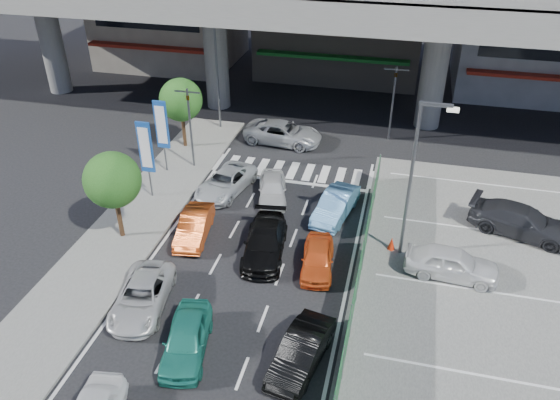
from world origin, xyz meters
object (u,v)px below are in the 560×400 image
(taxi_teal_mid, at_px, (186,339))
(sedan_black_mid, at_px, (265,242))
(street_lamp_left, at_px, (219,64))
(traffic_light_right, at_px, (395,85))
(signboard_near, at_px, (146,150))
(taxi_orange_right, at_px, (318,258))
(sedan_white_mid_left, at_px, (142,296))
(street_lamp_right, at_px, (416,169))
(wagon_silver_front_left, at_px, (226,182))
(tree_near, at_px, (112,180))
(hatch_black_mid_right, at_px, (301,352))
(sedan_white_front_mid, at_px, (272,189))
(parked_sedan_white, at_px, (452,263))
(traffic_cone, at_px, (391,243))
(crossing_wagon_silver, at_px, (283,133))
(kei_truck_front_right, at_px, (336,205))
(taxi_orange_left, at_px, (194,226))
(parked_sedan_dgrey, at_px, (521,221))
(traffic_light_left, at_px, (189,109))
(tree_far, at_px, (181,100))
(signboard_far, at_px, (162,127))

(taxi_teal_mid, relative_size, sedan_black_mid, 0.85)
(taxi_teal_mid, bearing_deg, street_lamp_left, 94.26)
(traffic_light_right, distance_m, signboard_near, 16.83)
(taxi_orange_right, bearing_deg, sedan_white_mid_left, -154.07)
(street_lamp_right, bearing_deg, wagon_silver_front_left, 160.96)
(tree_near, xyz_separation_m, sedan_white_mid_left, (3.35, -4.54, -2.76))
(wagon_silver_front_left, bearing_deg, taxi_orange_right, -29.69)
(taxi_teal_mid, relative_size, hatch_black_mid_right, 1.00)
(signboard_near, height_order, sedan_white_front_mid, signboard_near)
(parked_sedan_white, relative_size, traffic_cone, 6.14)
(tree_near, bearing_deg, crossing_wagon_silver, 66.75)
(sedan_white_mid_left, height_order, sedan_black_mid, sedan_black_mid)
(traffic_light_right, xyz_separation_m, hatch_black_mid_right, (-1.82, -21.01, -3.27))
(kei_truck_front_right, relative_size, traffic_cone, 6.04)
(street_lamp_right, height_order, taxi_orange_left, street_lamp_right)
(taxi_orange_left, height_order, parked_sedan_dgrey, parked_sedan_dgrey)
(traffic_light_left, distance_m, sedan_black_mid, 10.65)
(sedan_black_mid, height_order, wagon_silver_front_left, sedan_black_mid)
(hatch_black_mid_right, bearing_deg, taxi_teal_mid, -163.46)
(taxi_orange_left, relative_size, parked_sedan_dgrey, 0.76)
(street_lamp_right, distance_m, hatch_black_mid_right, 9.66)
(traffic_light_left, bearing_deg, kei_truck_front_right, -19.81)
(traffic_cone, bearing_deg, parked_sedan_white, -26.79)
(traffic_light_right, xyz_separation_m, parked_sedan_white, (3.85, -14.24, -3.15))
(wagon_silver_front_left, bearing_deg, parked_sedan_dgrey, 10.19)
(sedan_black_mid, xyz_separation_m, kei_truck_front_right, (2.85, 4.15, 0.00))
(street_lamp_right, bearing_deg, sedan_white_mid_left, -148.87)
(hatch_black_mid_right, bearing_deg, parked_sedan_white, 61.04)
(tree_far, height_order, wagon_silver_front_left, tree_far)
(traffic_light_right, xyz_separation_m, wagon_silver_front_left, (-8.75, -9.40, -3.30))
(signboard_far, distance_m, sedan_black_mid, 10.72)
(taxi_teal_mid, xyz_separation_m, wagon_silver_front_left, (-2.43, 12.04, -0.05))
(tree_near, bearing_deg, traffic_light_left, 84.29)
(taxi_teal_mid, bearing_deg, traffic_light_right, 62.77)
(street_lamp_right, distance_m, traffic_cone, 4.41)
(traffic_light_right, relative_size, street_lamp_right, 0.65)
(signboard_far, distance_m, parked_sedan_dgrey, 20.70)
(street_lamp_right, xyz_separation_m, sedan_black_mid, (-6.66, -1.60, -4.08))
(hatch_black_mid_right, bearing_deg, street_lamp_left, 127.59)
(signboard_near, bearing_deg, sedan_white_mid_left, -67.38)
(tree_near, xyz_separation_m, traffic_cone, (13.55, 2.18, -2.98))
(signboard_far, xyz_separation_m, sedan_white_front_mid, (7.18, -1.50, -2.41))
(street_lamp_right, height_order, sedan_white_front_mid, street_lamp_right)
(tree_near, relative_size, tree_far, 1.00)
(wagon_silver_front_left, bearing_deg, crossing_wagon_silver, 88.26)
(traffic_light_right, bearing_deg, street_lamp_right, -82.66)
(traffic_light_left, distance_m, taxi_orange_right, 12.89)
(parked_sedan_white, bearing_deg, street_lamp_left, 54.18)
(hatch_black_mid_right, bearing_deg, taxi_orange_left, 146.50)
(hatch_black_mid_right, height_order, taxi_orange_right, hatch_black_mid_right)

